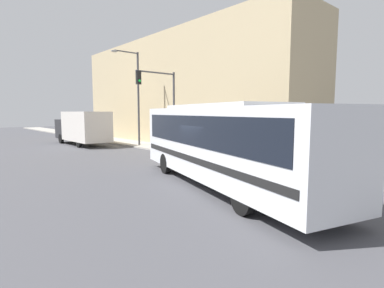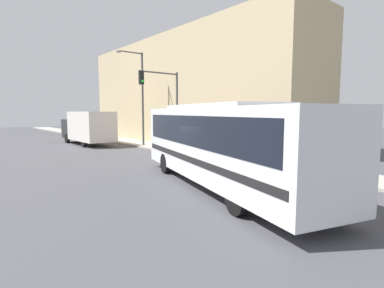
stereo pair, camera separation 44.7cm
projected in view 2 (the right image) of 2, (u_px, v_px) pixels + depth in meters
name	position (u px, v px, depth m)	size (l,w,h in m)	color
ground_plane	(209.00, 186.00, 12.27)	(120.00, 120.00, 0.00)	#47474C
sidewalk	(122.00, 141.00, 31.37)	(2.78, 70.00, 0.13)	#A8A399
building_facade	(184.00, 92.00, 29.72)	(6.00, 27.91, 10.13)	tan
city_bus	(220.00, 140.00, 11.95)	(5.64, 11.72, 3.34)	silver
delivery_truck	(88.00, 127.00, 27.97)	(2.49, 7.96, 3.08)	silver
fire_hydrant	(227.00, 153.00, 18.48)	(0.22, 0.30, 0.73)	#999999
traffic_light_pole	(165.00, 97.00, 21.63)	(3.28, 0.35, 5.82)	#47474C
parking_meter	(178.00, 139.00, 22.32)	(0.14, 0.14, 1.36)	#47474C
street_lamp	(140.00, 91.00, 26.12)	(2.55, 0.28, 8.05)	#47474C
pedestrian_near_corner	(189.00, 139.00, 23.57)	(0.34, 0.34, 1.60)	#47382D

